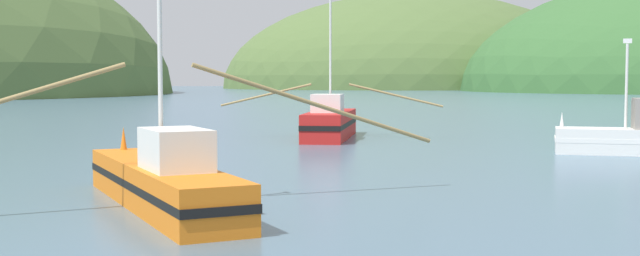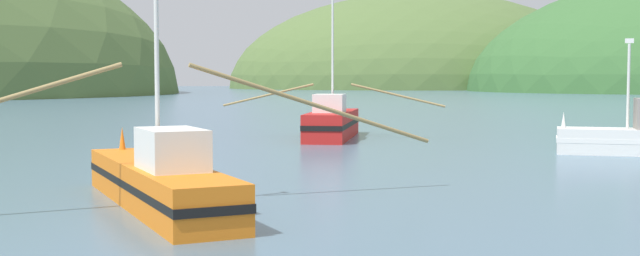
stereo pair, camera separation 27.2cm
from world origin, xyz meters
TOP-DOWN VIEW (x-y plane):
  - hill_far_center at (78.84, 232.78)m, footprint 121.00×96.80m
  - fishing_boat_orange at (-3.26, 16.35)m, footprint 16.01×9.91m
  - fishing_boat_red at (6.12, 38.07)m, footprint 11.56×9.03m
  - fishing_boat_white at (17.07, 26.37)m, footprint 6.75×4.82m

SIDE VIEW (x-z plane):
  - hill_far_center at x=78.84m, z-range -29.25..29.25m
  - fishing_boat_orange at x=-3.26m, z-range -2.40..3.83m
  - fishing_boat_white at x=17.07m, z-range -1.70..3.30m
  - fishing_boat_red at x=6.12m, z-range -3.14..4.88m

